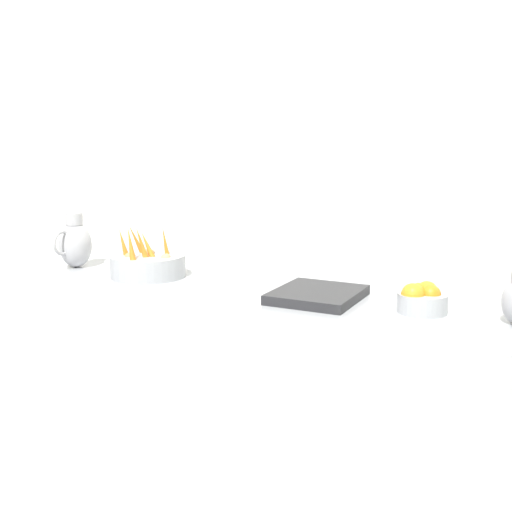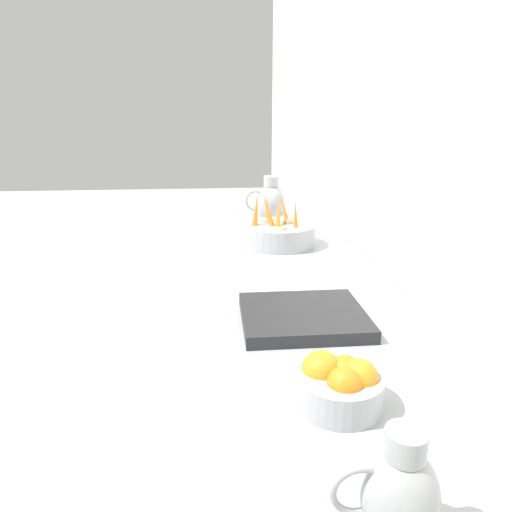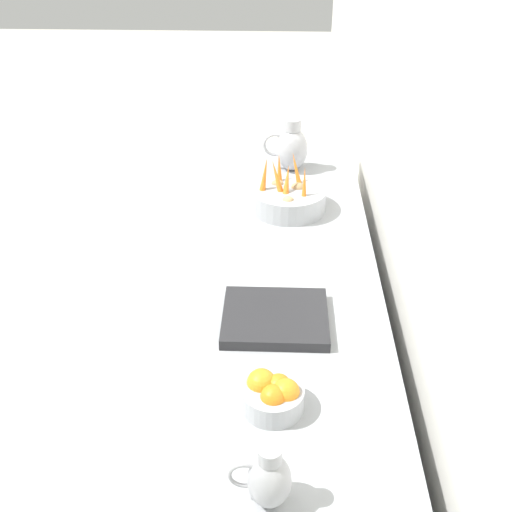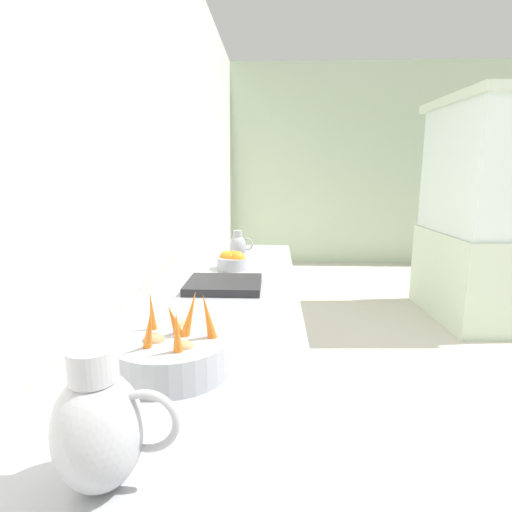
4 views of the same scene
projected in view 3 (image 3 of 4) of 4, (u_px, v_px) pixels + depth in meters
The scene contains 7 objects.
tile_wall_left at pixel (486, 196), 1.50m from camera, with size 0.10×8.86×3.00m, color white.
prep_counter at pixel (278, 384), 2.49m from camera, with size 0.71×2.70×0.88m, color #9EA0A5.
vegetable_colander at pixel (288, 198), 2.76m from camera, with size 0.32×0.32×0.23m.
orange_bowl at pixel (273, 394), 1.75m from camera, with size 0.17×0.17×0.11m.
metal_pitcher_tall at pixel (291, 147), 3.09m from camera, with size 0.21×0.15×0.25m.
metal_pitcher_short at pixel (269, 479), 1.48m from camera, with size 0.15×0.10×0.17m.
counter_sink_basin at pixel (275, 318), 2.09m from camera, with size 0.34×0.30×0.04m, color #232326.
Camera 3 is at (-1.47, 2.01, 2.16)m, focal length 45.48 mm.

